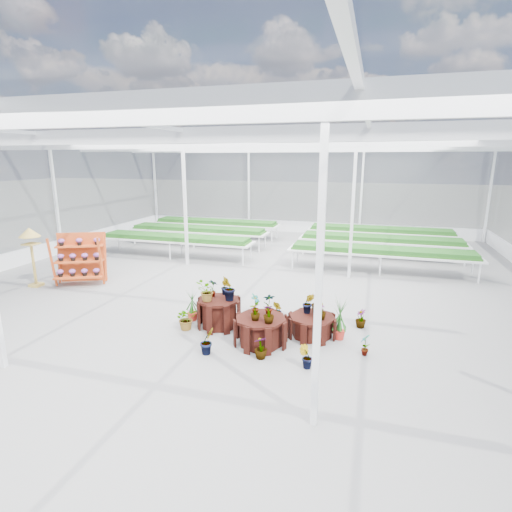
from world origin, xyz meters
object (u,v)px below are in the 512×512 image
(plinth_mid, at_px, (261,331))
(bird_table, at_px, (33,257))
(plinth_low, at_px, (312,326))
(shelf_rack, at_px, (80,260))
(plinth_tall, at_px, (219,313))

(plinth_mid, bearing_deg, bird_table, 166.82)
(plinth_mid, xyz_separation_m, plinth_low, (1.00, 0.70, -0.06))
(plinth_mid, xyz_separation_m, shelf_rack, (-6.67, 2.45, 0.50))
(plinth_low, relative_size, shelf_rack, 0.66)
(plinth_mid, bearing_deg, plinth_tall, 153.43)
(plinth_tall, height_order, plinth_low, plinth_tall)
(plinth_tall, bearing_deg, shelf_rack, 161.26)
(plinth_tall, relative_size, shelf_rack, 0.63)
(shelf_rack, bearing_deg, plinth_tall, -43.49)
(shelf_rack, bearing_deg, plinth_low, -37.64)
(plinth_mid, xyz_separation_m, bird_table, (-7.88, 1.85, 0.64))
(plinth_low, distance_m, bird_table, 8.98)
(plinth_tall, bearing_deg, plinth_mid, -26.57)
(plinth_mid, relative_size, plinth_low, 1.08)
(shelf_rack, height_order, bird_table, bird_table)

